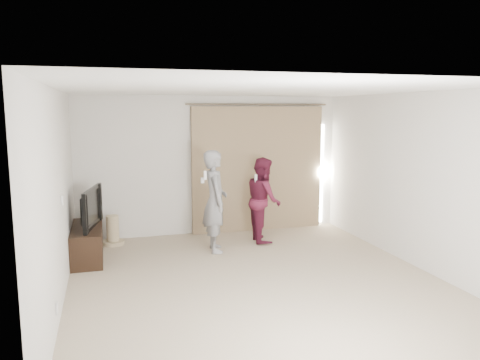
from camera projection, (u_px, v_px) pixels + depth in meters
name	position (u px, v px, depth m)	size (l,w,h in m)	color
floor	(257.00, 281.00, 6.43)	(5.50, 5.50, 0.00)	tan
wall_back	(212.00, 165.00, 8.85)	(5.00, 0.04, 2.60)	beige
wall_left	(58.00, 198.00, 5.55)	(0.04, 5.50, 2.60)	beige
ceiling	(258.00, 89.00, 6.05)	(5.00, 5.50, 0.01)	white
curtain	(259.00, 169.00, 9.05)	(2.80, 0.11, 2.46)	#96835C
tv_console	(87.00, 243.00, 7.39)	(0.46, 1.34, 0.51)	black
tv	(86.00, 208.00, 7.31)	(1.08, 0.14, 0.62)	black
scratching_post	(113.00, 233.00, 8.17)	(0.39, 0.39, 0.52)	#C7AF88
person_man	(215.00, 201.00, 7.71)	(0.44, 0.64, 1.69)	gray
person_woman	(263.00, 199.00, 8.34)	(0.63, 0.78, 1.51)	#59182E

